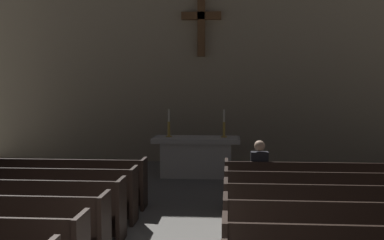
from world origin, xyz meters
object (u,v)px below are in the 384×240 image
(candlestick_left, at_px, (169,128))
(pew_left_row_6, at_px, (45,182))
(pew_right_row_3, at_px, (382,237))
(altar, at_px, (196,156))
(pew_right_row_4, at_px, (361,215))
(pew_right_row_5, at_px, (344,199))
(candlestick_right, at_px, (224,128))
(lone_worshipper, at_px, (259,173))
(pew_left_row_5, at_px, (23,193))
(pew_right_row_6, at_px, (332,187))

(candlestick_left, bearing_deg, pew_left_row_6, -122.05)
(pew_right_row_3, xyz_separation_m, altar, (-2.70, 6.06, 0.06))
(pew_right_row_3, xyz_separation_m, pew_right_row_4, (0.00, 0.96, 0.00))
(pew_left_row_6, bearing_deg, pew_right_row_5, -10.05)
(candlestick_left, relative_size, candlestick_right, 1.00)
(lone_worshipper, bearing_deg, pew_left_row_5, -166.29)
(pew_right_row_4, xyz_separation_m, pew_right_row_6, (0.00, 1.91, 0.00))
(pew_left_row_5, bearing_deg, pew_left_row_6, 90.00)
(pew_right_row_5, relative_size, candlestick_left, 5.57)
(candlestick_right, xyz_separation_m, lone_worshipper, (0.68, -3.16, -0.54))
(pew_right_row_4, xyz_separation_m, altar, (-2.70, 5.11, 0.06))
(pew_right_row_5, bearing_deg, candlestick_left, 129.32)
(pew_right_row_6, xyz_separation_m, altar, (-2.70, 3.19, 0.06))
(candlestick_left, bearing_deg, candlestick_right, 0.00)
(pew_left_row_6, height_order, lone_worshipper, lone_worshipper)
(altar, distance_m, lone_worshipper, 3.45)
(pew_left_row_6, relative_size, pew_right_row_4, 1.00)
(pew_right_row_5, height_order, candlestick_left, candlestick_left)
(altar, height_order, lone_worshipper, lone_worshipper)
(pew_right_row_4, height_order, lone_worshipper, lone_worshipper)
(pew_right_row_3, distance_m, candlestick_right, 6.43)
(pew_left_row_6, height_order, pew_right_row_5, same)
(candlestick_left, height_order, lone_worshipper, candlestick_left)
(pew_right_row_5, relative_size, lone_worshipper, 2.96)
(pew_right_row_3, relative_size, pew_right_row_6, 1.00)
(pew_left_row_6, xyz_separation_m, candlestick_left, (2.00, 3.19, 0.76))
(lone_worshipper, bearing_deg, pew_left_row_6, -179.45)
(pew_left_row_5, relative_size, lone_worshipper, 2.96)
(pew_right_row_6, height_order, lone_worshipper, lone_worshipper)
(pew_left_row_5, relative_size, pew_left_row_6, 1.00)
(pew_right_row_5, xyz_separation_m, altar, (-2.70, 4.15, 0.06))
(pew_left_row_5, height_order, pew_right_row_4, same)
(pew_right_row_3, relative_size, lone_worshipper, 2.96)
(candlestick_left, bearing_deg, lone_worshipper, -56.59)
(pew_right_row_3, relative_size, candlestick_right, 5.57)
(pew_left_row_6, xyz_separation_m, candlestick_right, (3.40, 3.19, 0.76))
(pew_left_row_6, distance_m, altar, 4.18)
(pew_right_row_3, bearing_deg, candlestick_right, 108.25)
(pew_left_row_5, relative_size, pew_right_row_6, 1.00)
(pew_right_row_3, xyz_separation_m, pew_right_row_5, (0.00, 1.91, 0.00))
(pew_left_row_5, xyz_separation_m, lone_worshipper, (4.08, 1.00, 0.22))
(pew_right_row_3, relative_size, pew_right_row_5, 1.00)
(candlestick_right, bearing_deg, pew_right_row_5, -64.28)
(pew_right_row_4, relative_size, lone_worshipper, 2.96)
(pew_right_row_6, height_order, candlestick_left, candlestick_left)
(pew_right_row_5, height_order, lone_worshipper, lone_worshipper)
(pew_right_row_4, height_order, altar, altar)
(pew_right_row_3, bearing_deg, pew_right_row_5, 90.00)
(pew_right_row_3, distance_m, pew_right_row_4, 0.96)
(pew_left_row_5, distance_m, candlestick_right, 5.42)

